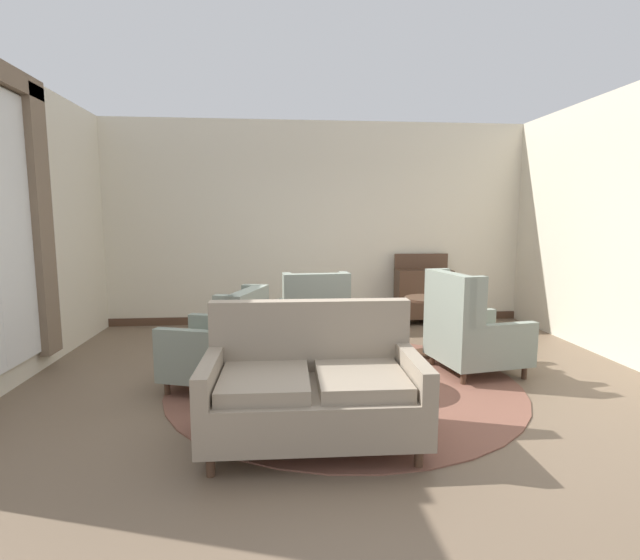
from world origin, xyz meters
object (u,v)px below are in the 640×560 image
Objects in this scene: coffee_table at (362,351)px; settee at (312,388)px; porcelain_vase at (356,325)px; armchair_near_window at (222,346)px; sideboard at (423,293)px; side_table at (428,321)px; armchair_back_corner at (470,332)px; armchair_near_sideboard at (314,319)px.

coffee_table is 0.49× the size of settee.
porcelain_vase is (-0.06, 0.05, 0.25)m from coffee_table.
sideboard reaches higher than armchair_near_window.
sideboard is at bearing 60.54° from porcelain_vase.
side_table is at bearing -105.74° from sideboard.
porcelain_vase is 0.31× the size of armchair_near_window.
armchair_back_corner is 1.00× the size of sideboard.
side_table is at bearing 43.38° from porcelain_vase.
settee and armchair_near_sideboard have the same top height.
armchair_near_sideboard is 1.37m from side_table.
armchair_near_sideboard is at bearing 50.95° from armchair_back_corner.
coffee_table is 3.13m from sideboard.
side_table is 0.65× the size of sideboard.
sideboard is (1.84, 1.48, 0.06)m from armchair_near_sideboard.
sideboard is at bearing 150.74° from armchair_near_window.
armchair_near_sideboard is at bearing -141.13° from sideboard.
porcelain_vase is at bearing -119.46° from sideboard.
armchair_near_sideboard is (0.99, 1.12, 0.01)m from armchair_near_window.
armchair_near_sideboard is at bearing 156.68° from armchair_near_window.
coffee_table is 1.29m from armchair_back_corner.
armchair_back_corner is (1.29, 0.33, -0.18)m from porcelain_vase.
porcelain_vase is 1.34m from armchair_back_corner.
coffee_table is 1.33m from armchair_near_sideboard.
side_table is (1.55, 2.08, 0.02)m from settee.
settee is (-0.56, -1.05, 0.03)m from coffee_table.
armchair_near_window is at bearing 85.18° from armchair_back_corner.
porcelain_vase is at bearing 66.45° from settee.
settee is 1.56× the size of armchair_near_sideboard.
side_table is at bearing 128.77° from armchair_near_window.
armchair_near_window is at bearing -137.37° from sideboard.
sideboard reaches higher than armchair_near_sideboard.
porcelain_vase is 0.33× the size of armchair_near_sideboard.
coffee_table is 1.19m from settee.
settee is 2.22× the size of side_table.
armchair_near_sideboard is (0.20, 2.32, 0.02)m from settee.
side_table is (2.34, 0.88, 0.01)m from armchair_near_window.
armchair_near_window is 3.84m from sideboard.
porcelain_vase reaches higher than coffee_table.
settee reaches higher than side_table.
armchair_back_corner is at bearing 14.16° from porcelain_vase.
sideboard reaches higher than coffee_table.
settee is at bearing -118.25° from coffee_table.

